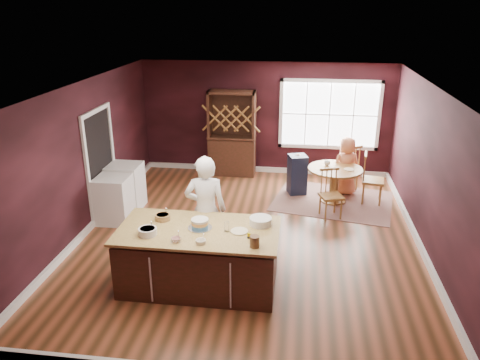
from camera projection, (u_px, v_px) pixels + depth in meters
name	position (u px, v px, depth m)	size (l,w,h in m)	color
room_shell	(250.00, 166.00, 8.03)	(7.00, 7.00, 7.00)	brown
window	(329.00, 115.00, 11.00)	(2.36, 0.10, 1.66)	white
doorway	(101.00, 165.00, 9.06)	(0.08, 1.26, 2.13)	white
kitchen_island	(199.00, 258.00, 6.91)	(2.33, 1.22, 0.92)	black
dining_table	(335.00, 178.00, 9.80)	(1.13, 1.13, 0.75)	brown
baker	(206.00, 210.00, 7.39)	(0.66, 0.43, 1.81)	white
layer_cake	(200.00, 224.00, 6.75)	(0.35, 0.35, 0.14)	silver
bowl_blue	(148.00, 232.00, 6.56)	(0.26, 0.26, 0.10)	silver
bowl_yellow	(163.00, 217.00, 7.02)	(0.23, 0.23, 0.09)	brown
bowl_pink	(176.00, 240.00, 6.39)	(0.15, 0.15, 0.05)	white
bowl_olive	(201.00, 242.00, 6.33)	(0.14, 0.14, 0.05)	beige
drinking_glass	(227.00, 227.00, 6.64)	(0.08, 0.08, 0.15)	silver
dinner_plate	(239.00, 231.00, 6.66)	(0.25, 0.25, 0.02)	beige
white_tub	(261.00, 221.00, 6.86)	(0.33, 0.33, 0.11)	white
stoneware_crock	(255.00, 242.00, 6.22)	(0.13, 0.13, 0.16)	brown
toy_figurine	(249.00, 236.00, 6.46)	(0.05, 0.05, 0.09)	#E5CF01
rug	(333.00, 201.00, 9.99)	(2.41, 1.86, 0.01)	brown
chair_east	(373.00, 178.00, 9.74)	(0.46, 0.44, 1.09)	brown
chair_south	(331.00, 194.00, 9.08)	(0.41, 0.39, 0.98)	brown
chair_north	(347.00, 167.00, 10.44)	(0.45, 0.43, 1.08)	brown
seated_woman	(346.00, 166.00, 10.15)	(0.63, 0.41, 1.30)	#D37A51
high_chair	(297.00, 174.00, 10.25)	(0.37, 0.37, 0.92)	#1B213C
toddler	(299.00, 159.00, 10.11)	(0.18, 0.14, 0.26)	#8CA5BF
table_plate	(349.00, 169.00, 9.62)	(0.21, 0.21, 0.02)	beige
table_cup	(327.00, 163.00, 9.86)	(0.12, 0.12, 0.10)	silver
hutch	(232.00, 134.00, 11.22)	(1.12, 0.47, 2.05)	black
washer	(114.00, 200.00, 8.93)	(0.62, 0.60, 0.90)	white
dryer	(126.00, 187.00, 9.52)	(0.64, 0.62, 0.94)	white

